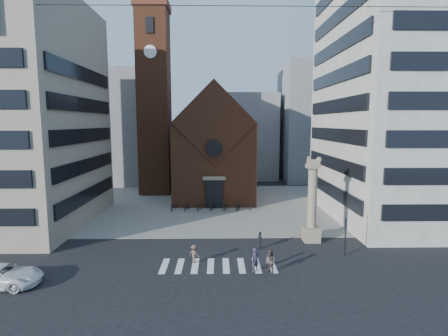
{
  "coord_description": "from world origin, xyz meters",
  "views": [
    {
      "loc": [
        0.53,
        -31.15,
        11.99
      ],
      "look_at": [
        1.23,
        8.0,
        6.89
      ],
      "focal_mm": 28.0,
      "sensor_mm": 36.0,
      "label": 1
    }
  ],
  "objects_px": {
    "pedestrian_1": "(270,261)",
    "pedestrian_2": "(260,240)",
    "white_car": "(2,276)",
    "pedestrian_0": "(255,260)",
    "traffic_light": "(346,231)",
    "scooter_0": "(174,207)",
    "lion_column": "(312,208)"
  },
  "relations": [
    {
      "from": "white_car",
      "to": "pedestrian_1",
      "type": "xyz_separation_m",
      "value": [
        20.12,
        1.98,
        0.16
      ]
    },
    {
      "from": "lion_column",
      "to": "pedestrian_1",
      "type": "relative_size",
      "value": 4.59
    },
    {
      "from": "white_car",
      "to": "scooter_0",
      "type": "relative_size",
      "value": 2.99
    },
    {
      "from": "pedestrian_0",
      "to": "pedestrian_1",
      "type": "bearing_deg",
      "value": -47.34
    },
    {
      "from": "pedestrian_1",
      "to": "pedestrian_2",
      "type": "distance_m",
      "value": 5.42
    },
    {
      "from": "pedestrian_2",
      "to": "scooter_0",
      "type": "distance_m",
      "value": 17.8
    },
    {
      "from": "lion_column",
      "to": "pedestrian_2",
      "type": "height_order",
      "value": "lion_column"
    },
    {
      "from": "pedestrian_1",
      "to": "pedestrian_2",
      "type": "relative_size",
      "value": 1.14
    },
    {
      "from": "white_car",
      "to": "pedestrian_2",
      "type": "relative_size",
      "value": 3.41
    },
    {
      "from": "pedestrian_2",
      "to": "scooter_0",
      "type": "bearing_deg",
      "value": 19.32
    },
    {
      "from": "lion_column",
      "to": "scooter_0",
      "type": "relative_size",
      "value": 4.58
    },
    {
      "from": "pedestrian_0",
      "to": "white_car",
      "type": "bearing_deg",
      "value": 152.64
    },
    {
      "from": "pedestrian_0",
      "to": "pedestrian_2",
      "type": "xyz_separation_m",
      "value": [
        1.0,
        5.14,
        -0.14
      ]
    },
    {
      "from": "lion_column",
      "to": "pedestrian_2",
      "type": "relative_size",
      "value": 5.22
    },
    {
      "from": "pedestrian_0",
      "to": "scooter_0",
      "type": "distance_m",
      "value": 21.8
    },
    {
      "from": "lion_column",
      "to": "pedestrian_0",
      "type": "height_order",
      "value": "lion_column"
    },
    {
      "from": "traffic_light",
      "to": "pedestrian_2",
      "type": "height_order",
      "value": "traffic_light"
    },
    {
      "from": "white_car",
      "to": "pedestrian_2",
      "type": "height_order",
      "value": "pedestrian_2"
    },
    {
      "from": "traffic_light",
      "to": "pedestrian_1",
      "type": "relative_size",
      "value": 2.28
    },
    {
      "from": "traffic_light",
      "to": "scooter_0",
      "type": "bearing_deg",
      "value": 136.53
    },
    {
      "from": "lion_column",
      "to": "scooter_0",
      "type": "xyz_separation_m",
      "value": [
        -15.55,
        12.62,
        -2.91
      ]
    },
    {
      "from": "white_car",
      "to": "pedestrian_2",
      "type": "bearing_deg",
      "value": -68.26
    },
    {
      "from": "lion_column",
      "to": "traffic_light",
      "type": "xyz_separation_m",
      "value": [
        1.99,
        -4.0,
        -1.17
      ]
    },
    {
      "from": "traffic_light",
      "to": "pedestrian_2",
      "type": "relative_size",
      "value": 2.59
    },
    {
      "from": "lion_column",
      "to": "white_car",
      "type": "distance_m",
      "value": 27.24
    },
    {
      "from": "lion_column",
      "to": "traffic_light",
      "type": "height_order",
      "value": "lion_column"
    },
    {
      "from": "lion_column",
      "to": "pedestrian_1",
      "type": "bearing_deg",
      "value": -125.3
    },
    {
      "from": "traffic_light",
      "to": "pedestrian_0",
      "type": "height_order",
      "value": "traffic_light"
    },
    {
      "from": "pedestrian_1",
      "to": "pedestrian_0",
      "type": "bearing_deg",
      "value": -138.56
    },
    {
      "from": "pedestrian_1",
      "to": "lion_column",
      "type": "bearing_deg",
      "value": 109.33
    },
    {
      "from": "white_car",
      "to": "pedestrian_2",
      "type": "distance_m",
      "value": 21.27
    },
    {
      "from": "white_car",
      "to": "pedestrian_0",
      "type": "height_order",
      "value": "pedestrian_0"
    }
  ]
}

